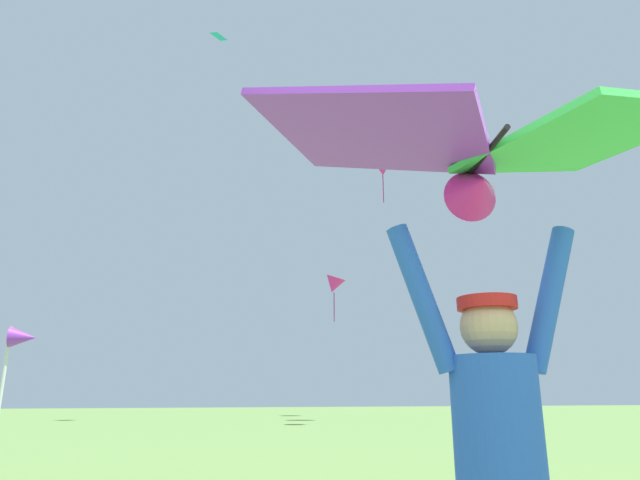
% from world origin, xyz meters
% --- Properties ---
extents(kite_flyer_person, '(0.81, 0.41, 1.92)m').
position_xyz_m(kite_flyer_person, '(-0.07, 0.29, 0.94)').
color(kite_flyer_person, '#424751').
rests_on(kite_flyer_person, ground).
extents(held_stunt_kite, '(1.97, 1.23, 0.42)m').
position_xyz_m(held_stunt_kite, '(-0.09, 0.21, 2.25)').
color(held_stunt_kite, black).
extents(distant_kite_blue_far_center, '(1.07, 0.86, 1.45)m').
position_xyz_m(distant_kite_blue_far_center, '(10.80, 23.81, 17.48)').
color(distant_kite_blue_far_center, blue).
extents(distant_kite_teal_low_right, '(1.00, 0.95, 0.54)m').
position_xyz_m(distant_kite_teal_low_right, '(0.30, 26.20, 21.37)').
color(distant_kite_teal_low_right, '#19B2AD').
extents(distant_kite_magenta_mid_right, '(1.40, 1.43, 2.28)m').
position_xyz_m(distant_kite_magenta_mid_right, '(7.96, 20.69, 11.67)').
color(distant_kite_magenta_mid_right, '#DB2393').
extents(distant_kite_magenta_high_right, '(2.04, 2.06, 3.16)m').
position_xyz_m(distant_kite_magenta_high_right, '(8.98, 32.09, 8.22)').
color(distant_kite_magenta_high_right, '#DB2393').
extents(marker_flag, '(0.30, 0.24, 2.00)m').
position_xyz_m(marker_flag, '(-2.96, 5.43, 1.73)').
color(marker_flag, silver).
rests_on(marker_flag, ground).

